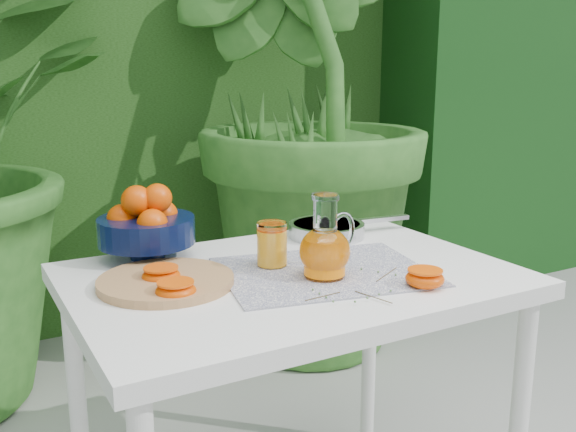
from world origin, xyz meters
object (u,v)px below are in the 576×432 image
white_table (292,306)px  cutting_board (166,281)px  saute_pan (328,229)px  juice_pitcher (325,249)px  fruit_bowl (146,224)px

white_table → cutting_board: cutting_board is taller
saute_pan → cutting_board: bearing=-161.1°
saute_pan → juice_pitcher: bearing=-123.2°
cutting_board → fruit_bowl: bearing=83.3°
white_table → cutting_board: size_ratio=3.38×
white_table → juice_pitcher: bearing=-57.9°
white_table → saute_pan: 0.35m
white_table → juice_pitcher: 0.17m
white_table → fruit_bowl: 0.41m
white_table → juice_pitcher: juice_pitcher is taller
fruit_bowl → juice_pitcher: juice_pitcher is taller
white_table → saute_pan: saute_pan is taller
cutting_board → white_table: bearing=-10.3°
juice_pitcher → cutting_board: bearing=159.5°
saute_pan → white_table: bearing=-136.3°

